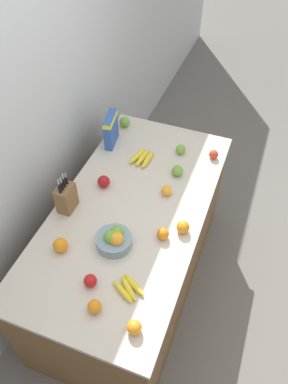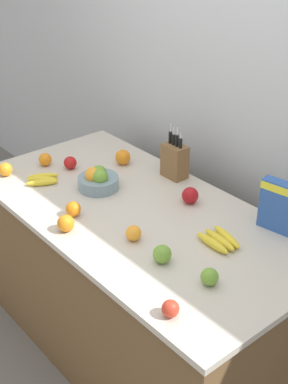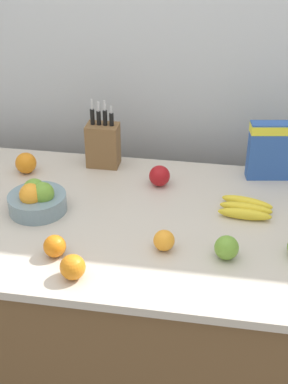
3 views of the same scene
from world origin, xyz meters
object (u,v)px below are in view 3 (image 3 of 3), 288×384
at_px(banana_bunch_right, 246,208).
at_px(orange_mid_left, 55,246).
at_px(orange_front_right, 26,163).
at_px(cereal_box, 275,148).
at_px(apple_leftmost, 227,248).
at_px(apple_front, 159,176).
at_px(orange_back_center, 164,240).
at_px(orange_mid_right, 73,267).
at_px(knife_block, 103,144).
at_px(fruit_bowl, 37,199).

relative_size(banana_bunch_right, orange_mid_left, 2.75).
distance_m(banana_bunch_right, orange_front_right, 0.91).
distance_m(cereal_box, apple_leftmost, 0.60).
relative_size(apple_front, orange_mid_left, 1.13).
height_order(orange_back_center, orange_front_right, orange_front_right).
bearing_deg(cereal_box, apple_front, -171.97).
relative_size(cereal_box, orange_mid_right, 3.03).
distance_m(apple_front, orange_mid_left, 0.58).
bearing_deg(apple_front, banana_bunch_right, -23.77).
bearing_deg(orange_mid_right, knife_block, 96.08).
relative_size(fruit_bowl, orange_back_center, 3.00).
distance_m(knife_block, orange_mid_right, 0.75).
distance_m(fruit_bowl, banana_bunch_right, 0.76).
bearing_deg(orange_mid_left, apple_front, 62.34).
height_order(knife_block, orange_mid_left, knife_block).
relative_size(cereal_box, orange_back_center, 3.40).
bearing_deg(orange_front_right, orange_back_center, -34.37).
height_order(banana_bunch_right, orange_mid_right, orange_mid_right).
height_order(cereal_box, apple_leftmost, cereal_box).
distance_m(fruit_bowl, orange_mid_left, 0.29).
relative_size(knife_block, orange_mid_left, 3.98).
distance_m(orange_mid_left, orange_mid_right, 0.13).
bearing_deg(cereal_box, banana_bunch_right, -118.86).
height_order(apple_front, orange_mid_right, apple_front).
xyz_separation_m(orange_mid_left, orange_mid_right, (0.09, -0.10, 0.00)).
xyz_separation_m(orange_mid_right, orange_back_center, (0.25, 0.19, -0.00)).
bearing_deg(orange_mid_right, apple_front, 73.56).
xyz_separation_m(knife_block, fruit_bowl, (-0.16, -0.39, -0.05)).
bearing_deg(fruit_bowl, orange_mid_left, -59.68).
xyz_separation_m(fruit_bowl, apple_leftmost, (0.69, -0.17, -0.01)).
xyz_separation_m(cereal_box, orange_front_right, (-1.00, -0.12, -0.09)).
bearing_deg(orange_front_right, orange_mid_left, -60.99).
height_order(apple_leftmost, orange_mid_right, same).
relative_size(cereal_box, banana_bunch_right, 1.19).
xyz_separation_m(knife_block, orange_mid_left, (-0.01, -0.64, -0.06)).
xyz_separation_m(orange_back_center, orange_front_right, (-0.63, 0.43, 0.01)).
bearing_deg(orange_back_center, banana_bunch_right, 45.49).
bearing_deg(cereal_box, orange_front_right, 177.69).
bearing_deg(orange_back_center, orange_front_right, 145.63).
height_order(fruit_bowl, orange_back_center, fruit_bowl).
height_order(knife_block, orange_back_center, knife_block).
distance_m(cereal_box, orange_mid_left, 0.97).
height_order(orange_mid_right, orange_back_center, orange_mid_right).
height_order(apple_leftmost, orange_back_center, apple_leftmost).
bearing_deg(banana_bunch_right, orange_front_right, 169.68).
xyz_separation_m(apple_front, orange_back_center, (0.07, -0.42, -0.01)).
bearing_deg(orange_back_center, cereal_box, 56.67).
relative_size(orange_back_center, orange_front_right, 0.81).
height_order(apple_front, apple_leftmost, apple_front).
bearing_deg(fruit_bowl, apple_front, 32.27).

